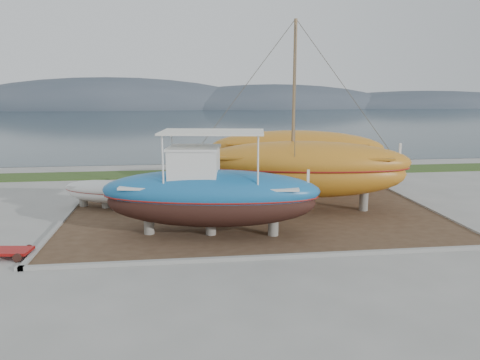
{
  "coord_description": "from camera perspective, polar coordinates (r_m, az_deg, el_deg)",
  "views": [
    {
      "loc": [
        -3.48,
        -18.16,
        6.24
      ],
      "look_at": [
        -0.7,
        4.0,
        1.78
      ],
      "focal_mm": 35.0,
      "sensor_mm": 36.0,
      "label": 1
    }
  ],
  "objects": [
    {
      "name": "dirt_patch",
      "position": [
        23.28,
        1.72,
        -4.17
      ],
      "size": [
        18.0,
        12.0,
        0.06
      ],
      "primitive_type": "cube",
      "color": "#422D1E",
      "rests_on": "ground"
    },
    {
      "name": "orange_sailboat",
      "position": [
        23.46,
        7.89,
        7.52
      ],
      "size": [
        11.11,
        4.97,
        9.35
      ],
      "primitive_type": null,
      "rotation": [
        0.0,
        0.0,
        -0.17
      ],
      "color": "#AC6A1A",
      "rests_on": "dirt_patch"
    },
    {
      "name": "ground",
      "position": [
        19.52,
        3.53,
        -7.37
      ],
      "size": [
        140.0,
        140.0,
        0.0
      ],
      "primitive_type": "plane",
      "color": "gray",
      "rests_on": "ground"
    },
    {
      "name": "white_dinghy",
      "position": [
        25.21,
        -16.07,
        -1.72
      ],
      "size": [
        4.9,
        3.34,
        1.38
      ],
      "primitive_type": null,
      "rotation": [
        0.0,
        0.0,
        -0.39
      ],
      "color": "silver",
      "rests_on": "dirt_patch"
    },
    {
      "name": "sea",
      "position": [
        88.45,
        -4.91,
        7.22
      ],
      "size": [
        260.0,
        100.0,
        0.04
      ],
      "primitive_type": null,
      "color": "#1B2D36",
      "rests_on": "ground"
    },
    {
      "name": "grass_strip",
      "position": [
        34.41,
        -1.22,
        0.92
      ],
      "size": [
        44.0,
        3.0,
        0.08
      ],
      "primitive_type": "cube",
      "color": "#284219",
      "rests_on": "ground"
    },
    {
      "name": "blue_caique",
      "position": [
        19.53,
        -3.65,
        -0.46
      ],
      "size": [
        9.52,
        4.32,
        4.41
      ],
      "primitive_type": null,
      "rotation": [
        0.0,
        0.0,
        -0.16
      ],
      "color": "#19619F",
      "rests_on": "dirt_patch"
    },
    {
      "name": "orange_bare_hull",
      "position": [
        28.99,
        6.85,
        2.4
      ],
      "size": [
        11.02,
        5.28,
        3.47
      ],
      "primitive_type": null,
      "rotation": [
        0.0,
        0.0,
        -0.21
      ],
      "color": "#AC6A1A",
      "rests_on": "dirt_patch"
    },
    {
      "name": "mountain_ridge",
      "position": [
        143.34,
        -5.81,
        8.75
      ],
      "size": [
        200.0,
        36.0,
        20.0
      ],
      "primitive_type": null,
      "color": "#333D49",
      "rests_on": "ground"
    },
    {
      "name": "curb_frame",
      "position": [
        23.27,
        1.72,
        -4.07
      ],
      "size": [
        18.6,
        12.6,
        0.15
      ],
      "primitive_type": null,
      "color": "gray",
      "rests_on": "ground"
    },
    {
      "name": "red_trailer",
      "position": [
        19.55,
        -26.09,
        -8.05
      ],
      "size": [
        2.24,
        1.31,
        0.3
      ],
      "primitive_type": null,
      "rotation": [
        0.0,
        0.0,
        -0.12
      ],
      "color": "#A11312",
      "rests_on": "ground"
    }
  ]
}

